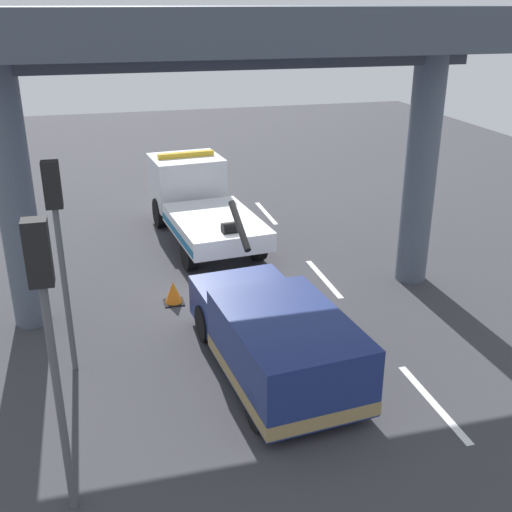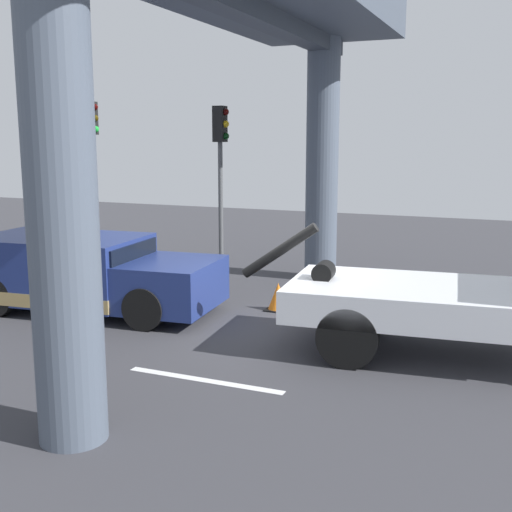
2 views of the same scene
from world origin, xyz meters
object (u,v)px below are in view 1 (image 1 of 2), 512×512
at_px(tow_truck_white, 198,199).
at_px(towed_van_green, 276,340).
at_px(traffic_light_far, 57,223).
at_px(traffic_cone_orange, 173,293).
at_px(traffic_light_near, 46,310).

xyz_separation_m(tow_truck_white, towed_van_green, (-8.66, -0.09, -0.42)).
bearing_deg(traffic_light_far, traffic_cone_orange, -43.79).
xyz_separation_m(tow_truck_white, traffic_light_far, (-7.40, 3.94, 2.04)).
relative_size(tow_truck_white, towed_van_green, 1.36).
xyz_separation_m(towed_van_green, traffic_light_far, (1.26, 4.03, 2.46)).
bearing_deg(traffic_light_near, towed_van_green, -55.75).
height_order(tow_truck_white, traffic_light_far, traffic_light_far).
bearing_deg(towed_van_green, tow_truck_white, 0.57).
xyz_separation_m(tow_truck_white, traffic_light_near, (-11.40, 3.94, 2.17)).
bearing_deg(tow_truck_white, traffic_light_far, 151.97).
bearing_deg(traffic_cone_orange, tow_truck_white, -17.25).
xyz_separation_m(tow_truck_white, traffic_cone_orange, (-4.87, 1.51, -0.92)).
distance_m(traffic_light_far, traffic_cone_orange, 4.59).
height_order(traffic_light_far, traffic_cone_orange, traffic_light_far).
distance_m(tow_truck_white, traffic_light_far, 8.63).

